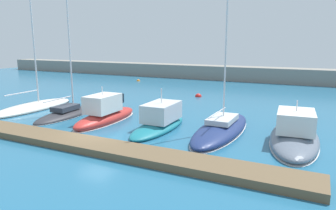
% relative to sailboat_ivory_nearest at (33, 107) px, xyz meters
% --- Properties ---
extents(ground_plane, '(120.00, 120.00, 0.00)m').
position_rel_sailboat_ivory_nearest_xyz_m(ground_plane, '(12.23, -5.08, -0.24)').
color(ground_plane, '#236084').
extents(dock_pier, '(29.20, 2.28, 0.45)m').
position_rel_sailboat_ivory_nearest_xyz_m(dock_pier, '(12.23, -6.86, -0.01)').
color(dock_pier, brown).
rests_on(dock_pier, ground_plane).
extents(breakwater_seawall, '(108.00, 3.80, 2.47)m').
position_rel_sailboat_ivory_nearest_xyz_m(breakwater_seawall, '(12.23, 33.19, 1.00)').
color(breakwater_seawall, gray).
rests_on(breakwater_seawall, ground_plane).
extents(sailboat_ivory_nearest, '(3.36, 10.22, 20.67)m').
position_rel_sailboat_ivory_nearest_xyz_m(sailboat_ivory_nearest, '(0.00, 0.00, 0.00)').
color(sailboat_ivory_nearest, silver).
rests_on(sailboat_ivory_nearest, ground_plane).
extents(sailboat_charcoal_second, '(2.91, 8.02, 13.76)m').
position_rel_sailboat_ivory_nearest_xyz_m(sailboat_charcoal_second, '(5.23, -0.68, -0.05)').
color(sailboat_charcoal_second, '#2D2D33').
rests_on(sailboat_charcoal_second, ground_plane).
extents(motorboat_red_third, '(2.46, 7.97, 3.39)m').
position_rel_sailboat_ivory_nearest_xyz_m(motorboat_red_third, '(9.77, -0.85, 0.44)').
color(motorboat_red_third, '#B72D28').
rests_on(motorboat_red_third, ground_plane).
extents(motorboat_teal_fourth, '(2.70, 7.84, 3.41)m').
position_rel_sailboat_ivory_nearest_xyz_m(motorboat_teal_fourth, '(14.91, -0.61, 0.39)').
color(motorboat_teal_fourth, '#19707F').
rests_on(motorboat_teal_fourth, ground_plane).
extents(sailboat_navy_fifth, '(3.01, 10.36, 15.66)m').
position_rel_sailboat_ivory_nearest_xyz_m(sailboat_navy_fifth, '(19.64, 0.35, 0.07)').
color(sailboat_navy_fifth, navy).
rests_on(sailboat_navy_fifth, ground_plane).
extents(motorboat_slate_sixth, '(3.90, 9.55, 3.30)m').
position_rel_sailboat_ivory_nearest_xyz_m(motorboat_slate_sixth, '(24.76, 0.26, 0.30)').
color(motorboat_slate_sixth, slate).
rests_on(motorboat_slate_sixth, ground_plane).
extents(mooring_buoy_red, '(0.81, 0.81, 0.81)m').
position_rel_sailboat_ivory_nearest_xyz_m(mooring_buoy_red, '(12.51, 14.30, -0.24)').
color(mooring_buoy_red, red).
rests_on(mooring_buoy_red, ground_plane).
extents(mooring_buoy_orange, '(0.58, 0.58, 0.58)m').
position_rel_sailboat_ivory_nearest_xyz_m(mooring_buoy_orange, '(-2.63, 24.63, -0.24)').
color(mooring_buoy_orange, orange).
rests_on(mooring_buoy_orange, ground_plane).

